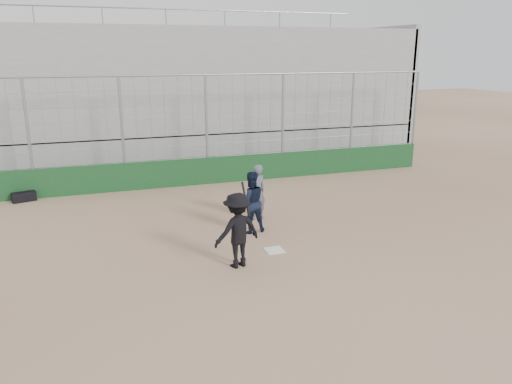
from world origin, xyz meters
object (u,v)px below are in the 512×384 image
object	(u,v)px
batter_at_plate	(237,230)
equipment_bag	(24,197)
catcher_crouched	(251,212)
umpire	(257,195)

from	to	relation	value
batter_at_plate	equipment_bag	size ratio (longest dim) A/B	2.38
equipment_bag	catcher_crouched	bearing A→B (deg)	-40.25
batter_at_plate	umpire	xyz separation A→B (m)	(1.52, 3.06, -0.14)
equipment_bag	umpire	bearing A→B (deg)	-31.88
catcher_crouched	umpire	xyz separation A→B (m)	(0.54, 1.06, 0.16)
catcher_crouched	umpire	bearing A→B (deg)	63.02
catcher_crouched	equipment_bag	bearing A→B (deg)	139.75
batter_at_plate	catcher_crouched	size ratio (longest dim) A/B	1.64
batter_at_plate	umpire	distance (m)	3.42
batter_at_plate	equipment_bag	distance (m)	8.95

